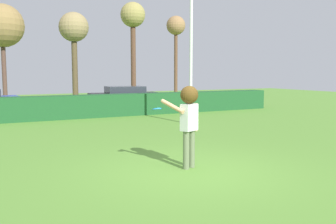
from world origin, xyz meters
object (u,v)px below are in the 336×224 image
object	(u,v)px
parked_car_black	(125,96)
bare_elm_tree	(133,20)
maple_tree	(176,30)
person	(189,114)
willow_tree	(74,31)
lamppost	(191,47)
oak_tree	(2,26)
frisbee	(157,109)

from	to	relation	value
parked_car_black	bare_elm_tree	world-z (taller)	bare_elm_tree
maple_tree	person	bearing A→B (deg)	-117.81
parked_car_black	willow_tree	bearing A→B (deg)	146.31
bare_elm_tree	maple_tree	world-z (taller)	bare_elm_tree
lamppost	maple_tree	world-z (taller)	maple_tree
willow_tree	oak_tree	bearing A→B (deg)	146.92
parked_car_black	maple_tree	xyz separation A→B (m)	(5.84, 4.34, 4.62)
person	lamppost	size ratio (longest dim) A/B	0.33
lamppost	person	bearing A→B (deg)	-121.22
person	oak_tree	distance (m)	18.80
lamppost	oak_tree	size ratio (longest dim) A/B	0.89
person	oak_tree	size ratio (longest dim) A/B	0.29
bare_elm_tree	willow_tree	distance (m)	4.80
person	willow_tree	size ratio (longest dim) A/B	0.32
person	bare_elm_tree	distance (m)	18.78
bare_elm_tree	oak_tree	bearing A→B (deg)	173.39
frisbee	oak_tree	distance (m)	18.17
person	bare_elm_tree	bearing A→B (deg)	71.63
parked_car_black	maple_tree	bearing A→B (deg)	36.59
parked_car_black	willow_tree	distance (m)	4.96
frisbee	lamppost	bearing A→B (deg)	52.70
parked_car_black	maple_tree	size ratio (longest dim) A/B	0.68
lamppost	maple_tree	distance (m)	14.08
frisbee	maple_tree	size ratio (longest dim) A/B	0.04
bare_elm_tree	maple_tree	bearing A→B (deg)	15.67
person	frisbee	bearing A→B (deg)	131.46
willow_tree	oak_tree	size ratio (longest dim) A/B	0.91
frisbee	person	bearing A→B (deg)	-48.54
lamppost	oak_tree	bearing A→B (deg)	116.19
person	lamppost	distance (m)	7.21
willow_tree	maple_tree	distance (m)	8.84
frisbee	parked_car_black	size ratio (longest dim) A/B	0.05
lamppost	willow_tree	distance (m)	10.23
person	frisbee	xyz separation A→B (m)	(-0.50, 0.56, 0.08)
willow_tree	maple_tree	size ratio (longest dim) A/B	0.89
maple_tree	frisbee	bearing A→B (deg)	-119.77
person	willow_tree	world-z (taller)	willow_tree
parked_car_black	bare_elm_tree	xyz separation A→B (m)	(1.87, 3.22, 4.94)
person	lamppost	bearing A→B (deg)	58.78
frisbee	lamppost	size ratio (longest dim) A/B	0.04
frisbee	oak_tree	bearing A→B (deg)	96.32
person	maple_tree	size ratio (longest dim) A/B	0.29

